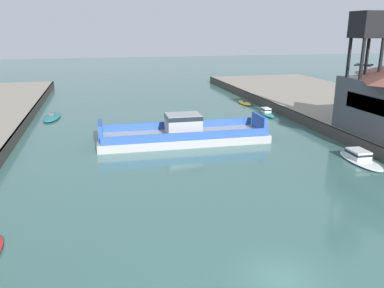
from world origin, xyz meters
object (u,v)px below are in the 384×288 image
Objects in this scene: moored_boat_near_left at (245,103)px; crane_tower at (367,36)px; chain_ferry at (183,134)px; moored_boat_far_right at (267,113)px; moored_boat_mid_right at (52,117)px; moored_boat_mid_left at (360,158)px.

moored_boat_near_left is 33.31m from crane_tower.
chain_ferry is 4.27× the size of moored_boat_far_right.
moored_boat_mid_right is (-19.07, 19.55, -0.89)m from chain_ferry.
moored_boat_mid_left is at bearing -41.11° from moored_boat_mid_right.
chain_ferry is 30.71m from moored_boat_near_left.
moored_boat_mid_left is at bearing -90.19° from moored_boat_near_left.
moored_boat_near_left is 0.37× the size of crane_tower.
crane_tower is (4.71, -29.94, 13.82)m from moored_boat_near_left.
moored_boat_far_right is (-0.26, -11.59, 0.27)m from moored_boat_near_left.
chain_ferry is at bearing -126.91° from moored_boat_near_left.
moored_boat_near_left is 1.04× the size of moored_boat_far_right.
chain_ferry is 3.02× the size of moored_boat_mid_left.
moored_boat_mid_right is at bearing 169.96° from moored_boat_far_right.
moored_boat_far_right is at bearing -10.04° from moored_boat_mid_right.
crane_tower reaches higher than moored_boat_mid_right.
moored_boat_near_left is 11.59m from moored_boat_far_right.
moored_boat_far_right reaches higher than moored_boat_mid_right.
chain_ferry is at bearing -144.50° from moored_boat_far_right.
moored_boat_mid_right is 0.51× the size of crane_tower.
moored_boat_mid_right is at bearing -172.41° from moored_boat_near_left.
crane_tower reaches higher than moored_boat_far_right.
crane_tower is at bearing -13.12° from chain_ferry.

